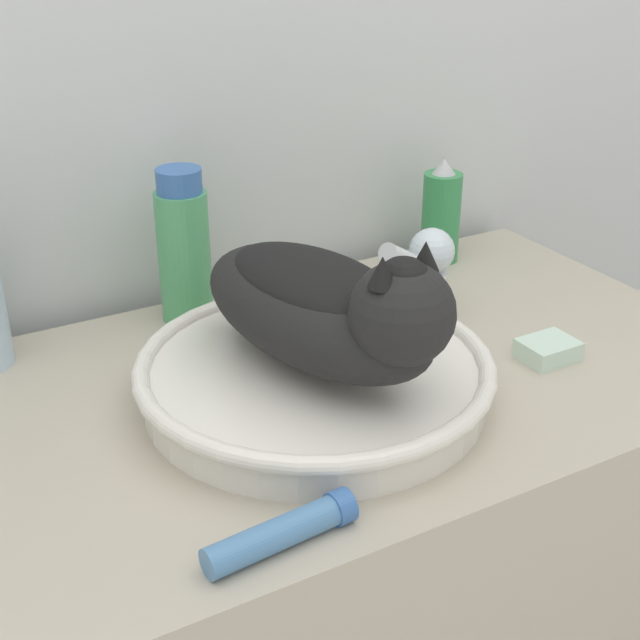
{
  "coord_description": "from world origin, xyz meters",
  "views": [
    {
      "loc": [
        -0.39,
        -0.5,
        1.41
      ],
      "look_at": [
        0.03,
        0.24,
        0.99
      ],
      "focal_mm": 50.0,
      "sensor_mm": 36.0,
      "label": 1
    }
  ],
  "objects_px": {
    "mouthwash_bottle": "(184,248)",
    "spray_bottle_trigger": "(441,215)",
    "faucet": "(427,268)",
    "cat": "(327,304)",
    "soap_bar": "(548,350)",
    "cream_tube": "(283,532)"
  },
  "relations": [
    {
      "from": "faucet",
      "to": "cream_tube",
      "type": "relative_size",
      "value": 0.96
    },
    {
      "from": "faucet",
      "to": "spray_bottle_trigger",
      "type": "bearing_deg",
      "value": -155.2
    },
    {
      "from": "cat",
      "to": "soap_bar",
      "type": "bearing_deg",
      "value": 70.28
    },
    {
      "from": "faucet",
      "to": "spray_bottle_trigger",
      "type": "height_order",
      "value": "spray_bottle_trigger"
    },
    {
      "from": "cat",
      "to": "spray_bottle_trigger",
      "type": "bearing_deg",
      "value": 116.23
    },
    {
      "from": "spray_bottle_trigger",
      "to": "cream_tube",
      "type": "height_order",
      "value": "spray_bottle_trigger"
    },
    {
      "from": "cream_tube",
      "to": "soap_bar",
      "type": "xyz_separation_m",
      "value": [
        0.44,
        0.14,
        -0.0
      ]
    },
    {
      "from": "cream_tube",
      "to": "soap_bar",
      "type": "relative_size",
      "value": 2.22
    },
    {
      "from": "mouthwash_bottle",
      "to": "spray_bottle_trigger",
      "type": "distance_m",
      "value": 0.41
    },
    {
      "from": "spray_bottle_trigger",
      "to": "mouthwash_bottle",
      "type": "bearing_deg",
      "value": 180.0
    },
    {
      "from": "cat",
      "to": "spray_bottle_trigger",
      "type": "height_order",
      "value": "cat"
    },
    {
      "from": "mouthwash_bottle",
      "to": "cat",
      "type": "bearing_deg",
      "value": -80.19
    },
    {
      "from": "mouthwash_bottle",
      "to": "spray_bottle_trigger",
      "type": "relative_size",
      "value": 1.29
    },
    {
      "from": "soap_bar",
      "to": "mouthwash_bottle",
      "type": "bearing_deg",
      "value": 136.14
    },
    {
      "from": "mouthwash_bottle",
      "to": "faucet",
      "type": "bearing_deg",
      "value": -32.19
    },
    {
      "from": "cream_tube",
      "to": "soap_bar",
      "type": "distance_m",
      "value": 0.46
    },
    {
      "from": "cat",
      "to": "faucet",
      "type": "relative_size",
      "value": 2.47
    },
    {
      "from": "soap_bar",
      "to": "cream_tube",
      "type": "bearing_deg",
      "value": -161.77
    },
    {
      "from": "cat",
      "to": "spray_bottle_trigger",
      "type": "distance_m",
      "value": 0.46
    },
    {
      "from": "cat",
      "to": "soap_bar",
      "type": "height_order",
      "value": "cat"
    },
    {
      "from": "spray_bottle_trigger",
      "to": "soap_bar",
      "type": "height_order",
      "value": "spray_bottle_trigger"
    },
    {
      "from": "cream_tube",
      "to": "faucet",
      "type": "bearing_deg",
      "value": 39.45
    }
  ]
}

